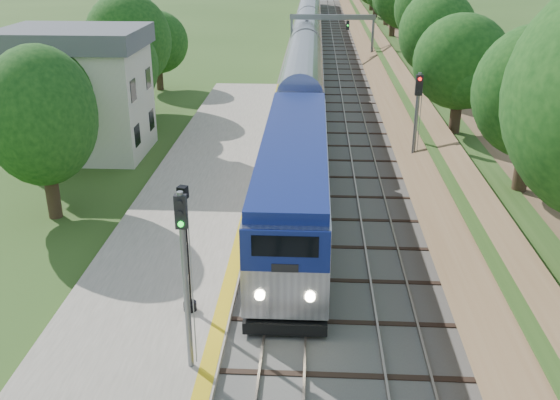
# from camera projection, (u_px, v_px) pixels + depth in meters

# --- Properties ---
(trackbed) EXTENTS (9.50, 170.00, 0.28)m
(trackbed) POSITION_uv_depth(u_px,v_px,m) (325.00, 68.00, 67.74)
(trackbed) COLOR #4C4944
(trackbed) RESTS_ON ground
(platform) EXTENTS (6.40, 68.00, 0.38)m
(platform) POSITION_uv_depth(u_px,v_px,m) (174.00, 252.00, 27.54)
(platform) COLOR gray
(platform) RESTS_ON ground
(yellow_stripe) EXTENTS (0.55, 68.00, 0.01)m
(yellow_stripe) POSITION_uv_depth(u_px,v_px,m) (238.00, 250.00, 27.32)
(yellow_stripe) COLOR gold
(yellow_stripe) RESTS_ON platform
(embankment) EXTENTS (10.64, 170.00, 11.70)m
(embankment) POSITION_uv_depth(u_px,v_px,m) (404.00, 51.00, 66.59)
(embankment) COLOR brown
(embankment) RESTS_ON ground
(station_building) EXTENTS (8.60, 6.60, 8.00)m
(station_building) POSITION_uv_depth(u_px,v_px,m) (79.00, 91.00, 39.37)
(station_building) COLOR beige
(station_building) RESTS_ON ground
(signal_gantry) EXTENTS (8.40, 0.38, 6.20)m
(signal_gantry) POSITION_uv_depth(u_px,v_px,m) (332.00, 29.00, 61.27)
(signal_gantry) COLOR slate
(signal_gantry) RESTS_ON ground
(trees_behind_platform) EXTENTS (7.82, 53.32, 7.21)m
(trees_behind_platform) POSITION_uv_depth(u_px,v_px,m) (68.00, 126.00, 30.46)
(trees_behind_platform) COLOR #332316
(trees_behind_platform) RESTS_ON ground
(train) EXTENTS (3.03, 121.38, 4.45)m
(train) POSITION_uv_depth(u_px,v_px,m) (308.00, 34.00, 75.76)
(train) COLOR black
(train) RESTS_ON trackbed
(lamppost_far) EXTENTS (0.48, 0.48, 4.88)m
(lamppost_far) POSITION_uv_depth(u_px,v_px,m) (187.00, 257.00, 22.05)
(lamppost_far) COLOR black
(lamppost_far) RESTS_ON platform
(signal_platform) EXTENTS (0.35, 0.28, 5.99)m
(signal_platform) POSITION_uv_depth(u_px,v_px,m) (184.00, 264.00, 18.50)
(signal_platform) COLOR slate
(signal_platform) RESTS_ON platform
(signal_farside) EXTENTS (0.36, 0.29, 6.59)m
(signal_farside) POSITION_uv_depth(u_px,v_px,m) (416.00, 122.00, 32.61)
(signal_farside) COLOR slate
(signal_farside) RESTS_ON ground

